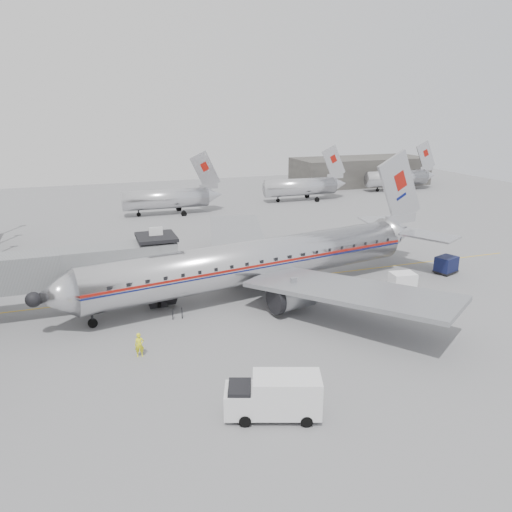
{
  "coord_description": "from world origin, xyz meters",
  "views": [
    {
      "loc": [
        -14.82,
        -39.43,
        17.53
      ],
      "look_at": [
        0.73,
        4.87,
        3.2
      ],
      "focal_mm": 35.0,
      "sensor_mm": 36.0,
      "label": 1
    }
  ],
  "objects_px": {
    "airliner": "(263,260)",
    "baggage_cart_navy": "(446,264)",
    "service_van": "(274,396)",
    "baggage_cart_white": "(403,282)",
    "ramp_worker": "(139,345)"
  },
  "relations": [
    {
      "from": "service_van",
      "to": "ramp_worker",
      "type": "height_order",
      "value": "service_van"
    },
    {
      "from": "baggage_cart_white",
      "to": "baggage_cart_navy",
      "type": "bearing_deg",
      "value": 29.61
    },
    {
      "from": "service_van",
      "to": "baggage_cart_navy",
      "type": "bearing_deg",
      "value": 53.12
    },
    {
      "from": "baggage_cart_white",
      "to": "ramp_worker",
      "type": "distance_m",
      "value": 26.19
    },
    {
      "from": "service_van",
      "to": "baggage_cart_white",
      "type": "height_order",
      "value": "service_van"
    },
    {
      "from": "ramp_worker",
      "to": "service_van",
      "type": "bearing_deg",
      "value": -53.07
    },
    {
      "from": "ramp_worker",
      "to": "baggage_cart_navy",
      "type": "bearing_deg",
      "value": 17.16
    },
    {
      "from": "airliner",
      "to": "baggage_cart_white",
      "type": "relative_size",
      "value": 15.51
    },
    {
      "from": "airliner",
      "to": "baggage_cart_navy",
      "type": "distance_m",
      "value": 20.83
    },
    {
      "from": "airliner",
      "to": "baggage_cart_navy",
      "type": "relative_size",
      "value": 14.58
    },
    {
      "from": "service_van",
      "to": "baggage_cart_white",
      "type": "xyz_separation_m",
      "value": [
        19.21,
        14.86,
        -0.37
      ]
    },
    {
      "from": "airliner",
      "to": "baggage_cart_navy",
      "type": "height_order",
      "value": "airliner"
    },
    {
      "from": "baggage_cart_navy",
      "to": "baggage_cart_white",
      "type": "height_order",
      "value": "baggage_cart_white"
    },
    {
      "from": "airliner",
      "to": "service_van",
      "type": "relative_size",
      "value": 6.86
    },
    {
      "from": "baggage_cart_navy",
      "to": "baggage_cart_white",
      "type": "xyz_separation_m",
      "value": [
        -7.75,
        -3.12,
        0.03
      ]
    }
  ]
}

